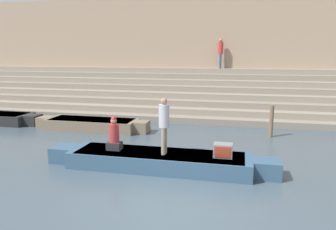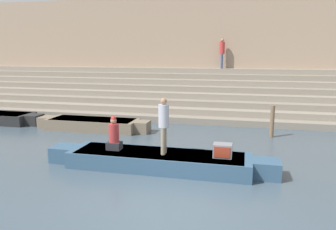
{
  "view_description": "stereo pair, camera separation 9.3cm",
  "coord_description": "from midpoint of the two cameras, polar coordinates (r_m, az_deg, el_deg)",
  "views": [
    {
      "loc": [
        1.46,
        -6.47,
        3.37
      ],
      "look_at": [
        -0.83,
        3.63,
        1.38
      ],
      "focal_mm": 35.0,
      "sensor_mm": 36.0,
      "label": 1
    },
    {
      "loc": [
        1.55,
        -6.45,
        3.37
      ],
      "look_at": [
        -0.83,
        3.63,
        1.38
      ],
      "focal_mm": 35.0,
      "sensor_mm": 36.0,
      "label": 2
    }
  ],
  "objects": [
    {
      "name": "mooring_post",
      "position": [
        13.76,
        17.36,
        -1.04
      ],
      "size": [
        0.17,
        0.17,
        1.29
      ],
      "primitive_type": "cylinder",
      "color": "brown",
      "rests_on": "ground"
    },
    {
      "name": "moored_boat_shore",
      "position": [
        14.8,
        -13.26,
        -1.55
      ],
      "size": [
        5.14,
        1.34,
        0.49
      ],
      "rotation": [
        0.0,
        0.0,
        -0.02
      ],
      "color": "#756651",
      "rests_on": "ground"
    },
    {
      "name": "tv_set",
      "position": [
        9.32,
        9.27,
        -6.09
      ],
      "size": [
        0.52,
        0.4,
        0.38
      ],
      "rotation": [
        0.0,
        0.0,
        -0.11
      ],
      "color": "slate",
      "rests_on": "rowboat_main"
    },
    {
      "name": "person_rowing",
      "position": [
        9.97,
        -9.62,
        -3.64
      ],
      "size": [
        0.42,
        0.33,
        1.03
      ],
      "rotation": [
        0.0,
        0.0,
        -0.03
      ],
      "color": "#28282D",
      "rests_on": "rowboat_main"
    },
    {
      "name": "person_on_steps",
      "position": [
        20.34,
        9.0,
        10.94
      ],
      "size": [
        0.32,
        0.32,
        1.78
      ],
      "rotation": [
        0.0,
        0.0,
        1.45
      ],
      "color": "#3D4C75",
      "rests_on": "ghat_steps"
    },
    {
      "name": "back_wall",
      "position": [
        21.29,
        8.88,
        10.74
      ],
      "size": [
        34.2,
        1.28,
        6.79
      ],
      "color": "tan",
      "rests_on": "ground"
    },
    {
      "name": "ghat_steps",
      "position": [
        18.87,
        8.1,
        3.09
      ],
      "size": [
        36.0,
        5.64,
        2.4
      ],
      "color": "gray",
      "rests_on": "ground"
    },
    {
      "name": "rowboat_main",
      "position": [
        9.71,
        -1.86,
        -7.84
      ],
      "size": [
        6.84,
        1.47,
        0.48
      ],
      "rotation": [
        0.0,
        0.0,
        -0.01
      ],
      "color": "#33516B",
      "rests_on": "ground"
    },
    {
      "name": "ground_plane",
      "position": [
        7.44,
        -0.3,
        -16.05
      ],
      "size": [
        120.0,
        120.0,
        0.0
      ],
      "primitive_type": "plane",
      "color": "#3D4C56"
    },
    {
      "name": "person_standing",
      "position": [
        9.3,
        -0.98,
        -1.19
      ],
      "size": [
        0.3,
        0.3,
        1.63
      ],
      "rotation": [
        0.0,
        0.0,
        0.23
      ],
      "color": "gray",
      "rests_on": "rowboat_main"
    }
  ]
}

